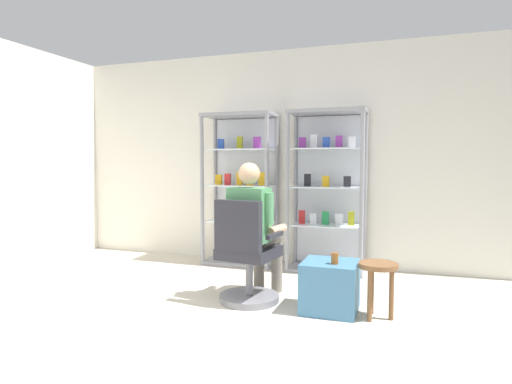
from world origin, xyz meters
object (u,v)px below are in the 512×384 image
(office_chair, at_px, (246,261))
(wooden_stool, at_px, (378,275))
(seated_shopkeeper, at_px, (255,224))
(tea_glass, at_px, (335,258))
(display_cabinet_left, at_px, (241,188))
(storage_crate, at_px, (330,286))
(display_cabinet_right, at_px, (327,190))

(office_chair, bearing_deg, wooden_stool, -0.66)
(seated_shopkeeper, height_order, tea_glass, seated_shopkeeper)
(seated_shopkeeper, relative_size, tea_glass, 13.52)
(office_chair, bearing_deg, tea_glass, -2.82)
(display_cabinet_left, xyz_separation_m, storage_crate, (1.38, -1.44, -0.74))
(tea_glass, xyz_separation_m, wooden_stool, (0.35, 0.03, -0.11))
(seated_shopkeeper, height_order, storage_crate, seated_shopkeeper)
(display_cabinet_right, distance_m, wooden_stool, 1.74)
(seated_shopkeeper, xyz_separation_m, wooden_stool, (1.14, -0.18, -0.34))
(display_cabinet_left, height_order, office_chair, display_cabinet_left)
(display_cabinet_right, xyz_separation_m, office_chair, (-0.48, -1.47, -0.57))
(display_cabinet_left, xyz_separation_m, display_cabinet_right, (1.10, 0.00, 0.00))
(seated_shopkeeper, bearing_deg, wooden_stool, -8.73)
(wooden_stool, bearing_deg, display_cabinet_left, 140.22)
(office_chair, bearing_deg, seated_shopkeeper, 82.13)
(storage_crate, height_order, wooden_stool, wooden_stool)
(seated_shopkeeper, relative_size, storage_crate, 2.76)
(storage_crate, bearing_deg, seated_shopkeeper, 170.07)
(office_chair, distance_m, seated_shopkeeper, 0.36)
(display_cabinet_right, height_order, office_chair, display_cabinet_right)
(display_cabinet_left, xyz_separation_m, office_chair, (0.62, -1.47, -0.57))
(storage_crate, bearing_deg, display_cabinet_right, 101.11)
(display_cabinet_right, relative_size, storage_crate, 4.06)
(display_cabinet_left, bearing_deg, office_chair, -67.20)
(wooden_stool, bearing_deg, storage_crate, 173.51)
(wooden_stool, bearing_deg, office_chair, 179.34)
(display_cabinet_right, bearing_deg, wooden_stool, -65.31)
(display_cabinet_right, height_order, seated_shopkeeper, display_cabinet_right)
(tea_glass, relative_size, wooden_stool, 0.21)
(office_chair, relative_size, wooden_stool, 2.06)
(office_chair, xyz_separation_m, seated_shopkeeper, (0.02, 0.16, 0.32))
(display_cabinet_right, height_order, tea_glass, display_cabinet_right)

